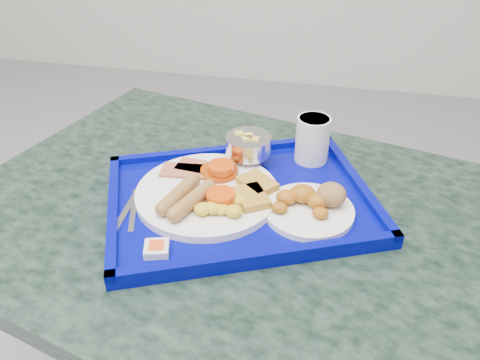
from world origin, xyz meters
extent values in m
cylinder|color=gray|center=(0.41, 0.55, 0.36)|extent=(0.11, 0.11, 0.66)
cube|color=black|center=(0.41, 0.55, 0.71)|extent=(1.32, 1.04, 0.04)
cube|color=#020688|center=(0.37, 0.58, 0.74)|extent=(0.60, 0.53, 0.02)
cube|color=#020688|center=(0.31, 0.74, 0.75)|extent=(0.46, 0.22, 0.01)
cube|color=#020688|center=(0.44, 0.42, 0.75)|extent=(0.46, 0.22, 0.01)
cube|color=#020688|center=(0.59, 0.68, 0.75)|extent=(0.16, 0.34, 0.01)
cube|color=#020688|center=(0.16, 0.48, 0.75)|extent=(0.16, 0.34, 0.01)
cylinder|color=white|center=(0.31, 0.57, 0.75)|extent=(0.28, 0.28, 0.02)
cube|color=#CC6B51|center=(0.28, 0.64, 0.76)|extent=(0.10, 0.06, 0.01)
cube|color=#CC6B51|center=(0.25, 0.62, 0.76)|extent=(0.10, 0.06, 0.01)
cylinder|color=#A33906|center=(0.32, 0.63, 0.77)|extent=(0.08, 0.08, 0.01)
sphere|color=#A33906|center=(0.32, 0.64, 0.77)|extent=(0.01, 0.01, 0.01)
sphere|color=#A33906|center=(0.34, 0.65, 0.77)|extent=(0.01, 0.01, 0.01)
sphere|color=#A33906|center=(0.34, 0.64, 0.77)|extent=(0.01, 0.01, 0.01)
sphere|color=#A33906|center=(0.32, 0.62, 0.77)|extent=(0.01, 0.01, 0.01)
sphere|color=#A33906|center=(0.31, 0.63, 0.77)|extent=(0.01, 0.01, 0.01)
sphere|color=#A33906|center=(0.33, 0.61, 0.77)|extent=(0.01, 0.01, 0.01)
sphere|color=#A33906|center=(0.33, 0.64, 0.77)|extent=(0.01, 0.01, 0.01)
sphere|color=#A33906|center=(0.34, 0.65, 0.77)|extent=(0.01, 0.01, 0.01)
sphere|color=#A33906|center=(0.32, 0.60, 0.77)|extent=(0.01, 0.01, 0.01)
sphere|color=#A33906|center=(0.34, 0.64, 0.77)|extent=(0.01, 0.01, 0.01)
sphere|color=#A33906|center=(0.34, 0.63, 0.77)|extent=(0.01, 0.01, 0.01)
sphere|color=#A33906|center=(0.31, 0.65, 0.77)|extent=(0.01, 0.01, 0.01)
sphere|color=#A33906|center=(0.32, 0.63, 0.77)|extent=(0.01, 0.01, 0.01)
sphere|color=#A33906|center=(0.34, 0.65, 0.77)|extent=(0.01, 0.01, 0.01)
cube|color=#A97A2A|center=(0.40, 0.60, 0.77)|extent=(0.09, 0.09, 0.01)
cube|color=#A97A2A|center=(0.40, 0.55, 0.77)|extent=(0.08, 0.09, 0.01)
cylinder|color=brown|center=(0.27, 0.53, 0.78)|extent=(0.05, 0.11, 0.03)
cylinder|color=brown|center=(0.30, 0.51, 0.78)|extent=(0.06, 0.11, 0.03)
ellipsoid|color=gold|center=(0.38, 0.54, 0.77)|extent=(0.03, 0.03, 0.02)
ellipsoid|color=gold|center=(0.38, 0.54, 0.77)|extent=(0.03, 0.03, 0.02)
ellipsoid|color=gold|center=(0.32, 0.49, 0.77)|extent=(0.03, 0.03, 0.02)
ellipsoid|color=gold|center=(0.36, 0.50, 0.77)|extent=(0.03, 0.03, 0.02)
ellipsoid|color=gold|center=(0.35, 0.51, 0.77)|extent=(0.03, 0.03, 0.02)
ellipsoid|color=gold|center=(0.38, 0.50, 0.77)|extent=(0.03, 0.03, 0.02)
ellipsoid|color=gold|center=(0.35, 0.53, 0.77)|extent=(0.03, 0.03, 0.02)
ellipsoid|color=gold|center=(0.34, 0.50, 0.77)|extent=(0.03, 0.03, 0.02)
ellipsoid|color=gold|center=(0.35, 0.54, 0.77)|extent=(0.02, 0.02, 0.02)
cylinder|color=red|center=(0.33, 0.62, 0.78)|extent=(0.05, 0.05, 0.02)
cylinder|color=red|center=(0.35, 0.53, 0.78)|extent=(0.05, 0.05, 0.02)
cylinder|color=white|center=(0.51, 0.56, 0.75)|extent=(0.17, 0.17, 0.01)
ellipsoid|color=#AB6014|center=(0.53, 0.53, 0.77)|extent=(0.03, 0.03, 0.02)
ellipsoid|color=#AB6014|center=(0.52, 0.56, 0.77)|extent=(0.04, 0.03, 0.03)
ellipsoid|color=#AB6014|center=(0.49, 0.58, 0.77)|extent=(0.05, 0.04, 0.03)
ellipsoid|color=#AB6014|center=(0.47, 0.56, 0.77)|extent=(0.04, 0.03, 0.03)
ellipsoid|color=#AB6014|center=(0.46, 0.53, 0.77)|extent=(0.03, 0.03, 0.02)
ellipsoid|color=olive|center=(0.55, 0.58, 0.78)|extent=(0.05, 0.05, 0.04)
cylinder|color=silver|center=(0.37, 0.70, 0.75)|extent=(0.06, 0.06, 0.01)
cylinder|color=silver|center=(0.37, 0.70, 0.76)|extent=(0.02, 0.02, 0.02)
cylinder|color=silver|center=(0.37, 0.70, 0.79)|extent=(0.10, 0.10, 0.04)
cube|color=#EDCE5A|center=(0.37, 0.71, 0.81)|extent=(0.02, 0.02, 0.01)
cube|color=#EDCE5A|center=(0.38, 0.70, 0.81)|extent=(0.02, 0.02, 0.01)
cube|color=#EDCE5A|center=(0.36, 0.70, 0.81)|extent=(0.02, 0.02, 0.01)
cube|color=#EDCE5A|center=(0.34, 0.71, 0.81)|extent=(0.02, 0.02, 0.01)
cylinder|color=silver|center=(0.50, 0.75, 0.80)|extent=(0.07, 0.07, 0.10)
cylinder|color=orange|center=(0.50, 0.75, 0.84)|extent=(0.06, 0.06, 0.01)
cube|color=silver|center=(0.19, 0.49, 0.75)|extent=(0.05, 0.12, 0.00)
ellipsoid|color=silver|center=(0.22, 0.57, 0.75)|extent=(0.04, 0.05, 0.01)
cube|color=silver|center=(0.18, 0.49, 0.75)|extent=(0.02, 0.17, 0.00)
cube|color=silver|center=(0.27, 0.40, 0.75)|extent=(0.05, 0.05, 0.01)
cube|color=#F7471B|center=(0.27, 0.40, 0.76)|extent=(0.03, 0.03, 0.00)
camera|label=1|loc=(0.53, -0.14, 1.28)|focal=35.00mm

